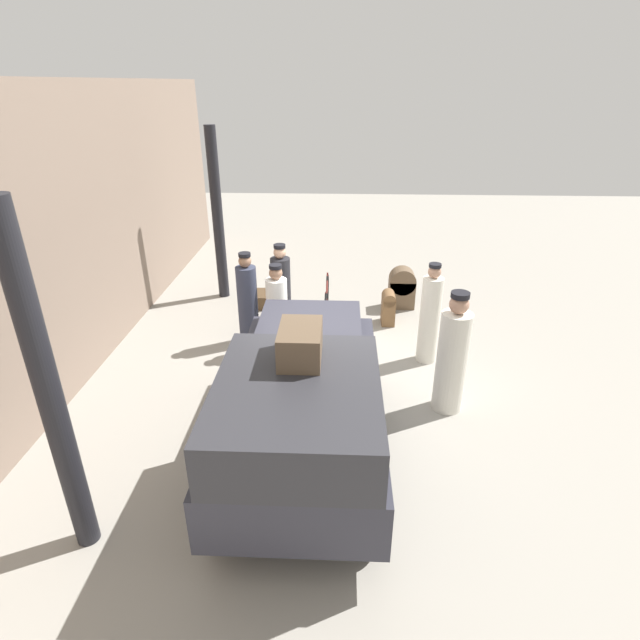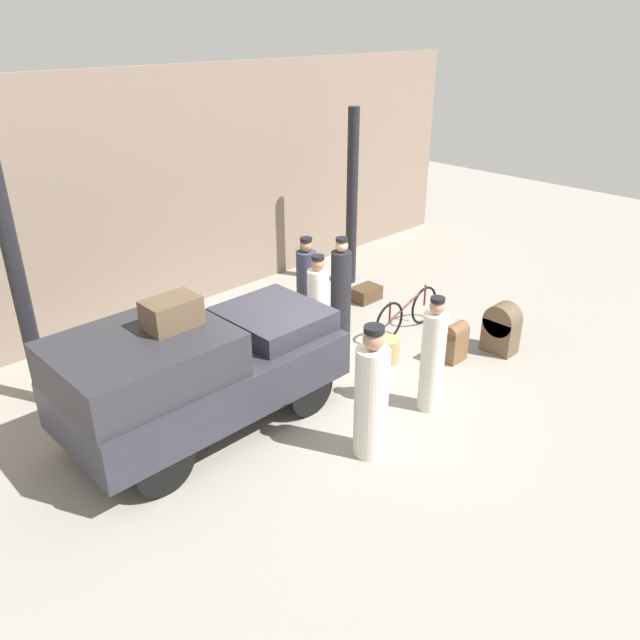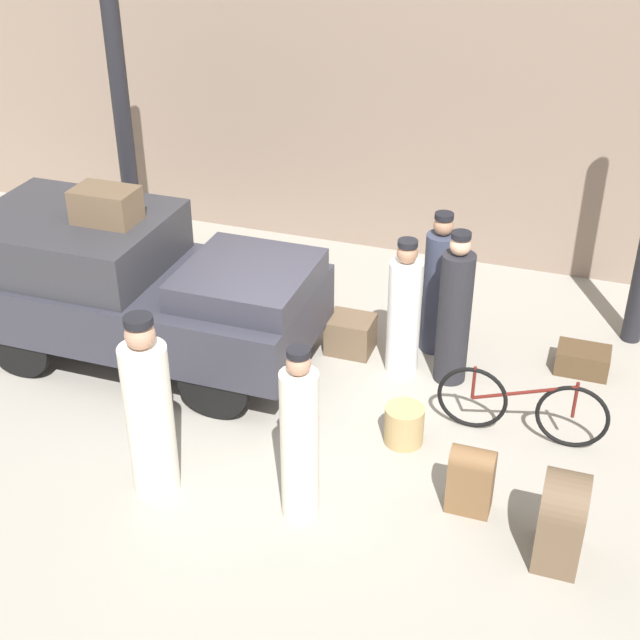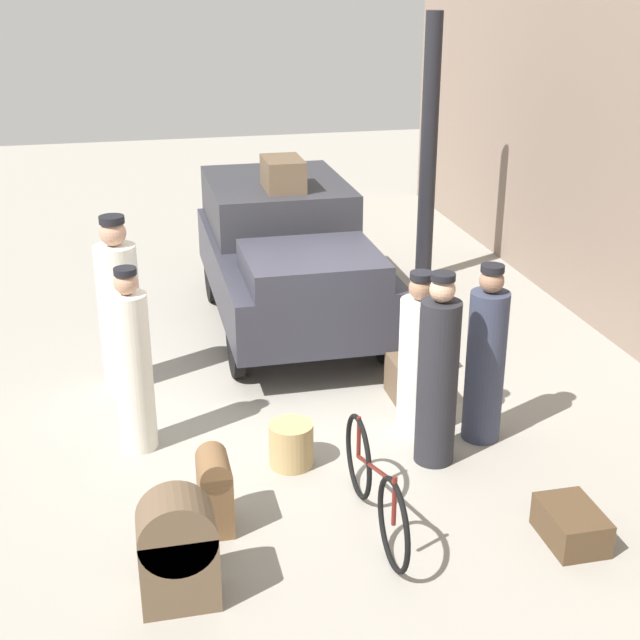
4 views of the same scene
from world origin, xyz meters
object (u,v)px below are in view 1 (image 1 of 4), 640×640
object	(u,v)px
truck	(303,401)
porter_carrying_trunk	(452,358)
trunk_wicker_pale	(388,307)
trunk_on_truck_roof	(300,344)
wicker_basket	(350,331)
porter_lifting_near_truck	(430,317)
bicycle	(327,300)
suitcase_black_upright	(402,287)
porter_standing_middle	(281,295)
trunk_large_brown	(263,356)
conductor_in_dark_uniform	(248,303)
trunk_umber_medium	(260,299)
porter_with_bicycle	(277,312)

from	to	relation	value
truck	porter_carrying_trunk	world-z (taller)	porter_carrying_trunk
trunk_wicker_pale	trunk_on_truck_roof	bearing A→B (deg)	162.40
porter_carrying_trunk	wicker_basket	bearing A→B (deg)	34.80
wicker_basket	porter_lifting_near_truck	size ratio (longest dim) A/B	0.23
porter_carrying_trunk	porter_lifting_near_truck	world-z (taller)	porter_carrying_trunk
wicker_basket	trunk_on_truck_roof	xyz separation A→B (m)	(-3.59, 0.62, 1.66)
bicycle	trunk_on_truck_roof	world-z (taller)	trunk_on_truck_roof
trunk_wicker_pale	trunk_on_truck_roof	xyz separation A→B (m)	(-4.41, 1.40, 1.50)
porter_lifting_near_truck	suitcase_black_upright	distance (m)	2.33
porter_lifting_near_truck	trunk_wicker_pale	world-z (taller)	porter_lifting_near_truck
trunk_wicker_pale	porter_carrying_trunk	bearing A→B (deg)	-167.22
porter_standing_middle	trunk_on_truck_roof	size ratio (longest dim) A/B	2.63
porter_carrying_trunk	trunk_large_brown	bearing A→B (deg)	70.61
conductor_in_dark_uniform	trunk_on_truck_roof	xyz separation A→B (m)	(-3.50, -1.26, 1.06)
porter_standing_middle	trunk_umber_medium	world-z (taller)	porter_standing_middle
conductor_in_dark_uniform	wicker_basket	bearing A→B (deg)	-87.07
porter_carrying_trunk	suitcase_black_upright	bearing A→B (deg)	4.63
truck	porter_with_bicycle	xyz separation A→B (m)	(2.99, 0.68, -0.20)
trunk_on_truck_roof	truck	bearing A→B (deg)	0.00
suitcase_black_upright	trunk_large_brown	xyz separation A→B (m)	(-2.69, 2.62, -0.23)
truck	trunk_wicker_pale	world-z (taller)	truck
porter_standing_middle	trunk_on_truck_roof	distance (m)	3.99
conductor_in_dark_uniform	porter_lifting_near_truck	size ratio (longest dim) A/B	0.98
wicker_basket	trunk_large_brown	size ratio (longest dim) A/B	0.78
truck	bicycle	size ratio (longest dim) A/B	2.23
porter_carrying_trunk	trunk_large_brown	distance (m)	3.16
truck	porter_lifting_near_truck	world-z (taller)	porter_lifting_near_truck
wicker_basket	porter_carrying_trunk	bearing A→B (deg)	-145.20
porter_with_bicycle	trunk_large_brown	size ratio (longest dim) A/B	3.08
bicycle	conductor_in_dark_uniform	xyz separation A→B (m)	(-1.20, 1.41, 0.43)
truck	trunk_on_truck_roof	distance (m)	0.95
porter_carrying_trunk	conductor_in_dark_uniform	bearing A→B (deg)	59.29
porter_standing_middle	trunk_umber_medium	bearing A→B (deg)	24.46
conductor_in_dark_uniform	trunk_large_brown	xyz separation A→B (m)	(-0.94, -0.39, -0.58)
truck	conductor_in_dark_uniform	size ratio (longest dim) A/B	2.22
bicycle	trunk_wicker_pale	bearing A→B (deg)	-102.68
trunk_wicker_pale	trunk_large_brown	xyz separation A→B (m)	(-1.85, 2.27, -0.15)
truck	porter_standing_middle	size ratio (longest dim) A/B	2.14
suitcase_black_upright	porter_standing_middle	bearing A→B (deg)	120.91
porter_with_bicycle	trunk_wicker_pale	size ratio (longest dim) A/B	2.38
porter_with_bicycle	trunk_large_brown	world-z (taller)	porter_with_bicycle
porter_standing_middle	porter_with_bicycle	bearing A→B (deg)	178.97
bicycle	trunk_on_truck_roof	xyz separation A→B (m)	(-4.69, 0.15, 1.49)
truck	porter_standing_middle	bearing A→B (deg)	10.72
porter_carrying_trunk	suitcase_black_upright	xyz separation A→B (m)	(3.72, 0.30, -0.40)
trunk_umber_medium	suitcase_black_upright	xyz separation A→B (m)	(0.04, -3.07, 0.31)
wicker_basket	trunk_large_brown	bearing A→B (deg)	124.76
porter_with_bicycle	trunk_large_brown	xyz separation A→B (m)	(-0.67, 0.18, -0.52)
wicker_basket	trunk_umber_medium	world-z (taller)	wicker_basket
trunk_large_brown	conductor_in_dark_uniform	bearing A→B (deg)	22.47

